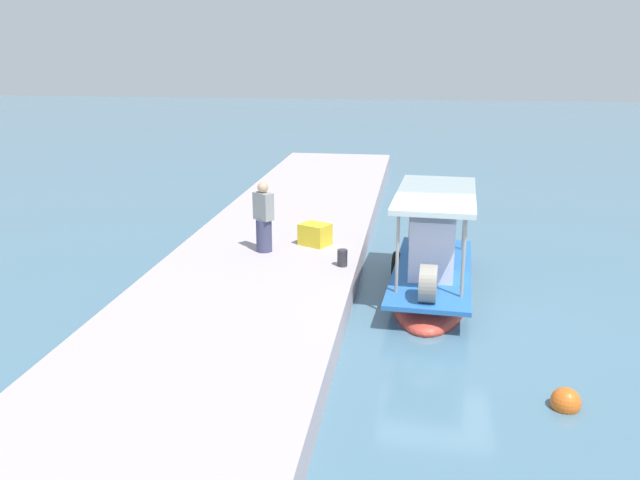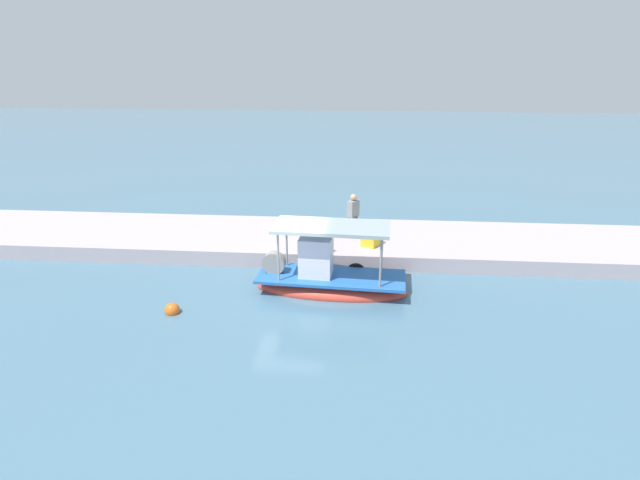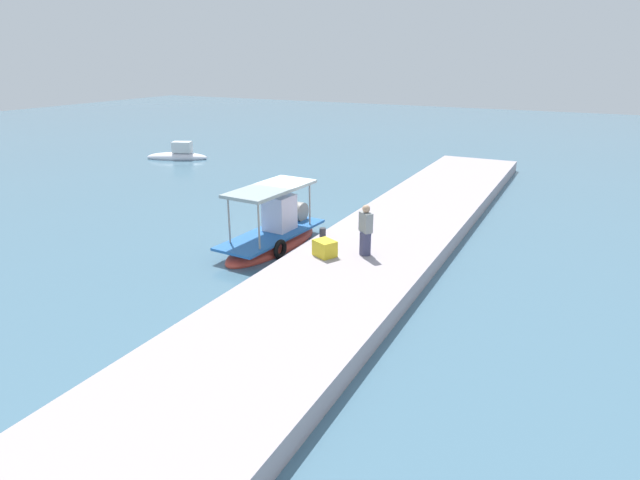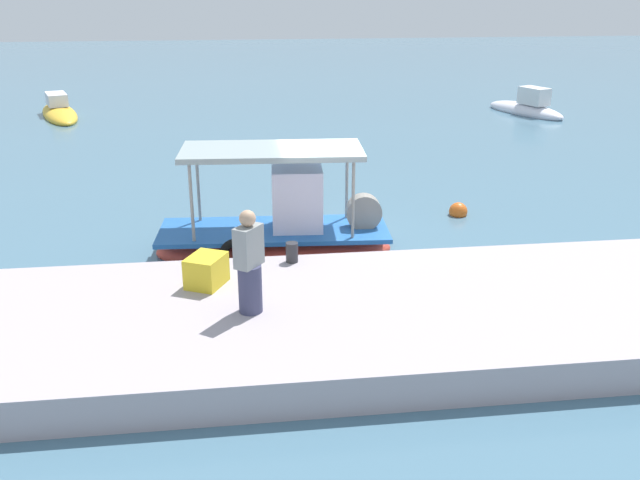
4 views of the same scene
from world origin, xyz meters
TOP-DOWN VIEW (x-y plane):
  - ground_plane at (0.00, 0.00)m, footprint 120.00×120.00m
  - dock_quay at (0.00, -4.28)m, footprint 36.00×4.70m
  - main_fishing_boat at (-1.34, -0.18)m, footprint 5.43×2.12m
  - fisherman_near_bollard at (-2.09, -4.35)m, footprint 0.55×0.57m
  - mooring_bollard at (-1.22, -2.27)m, footprint 0.24×0.24m
  - cargo_crate at (-2.85, -3.17)m, footprint 0.83×0.90m
  - marker_buoy at (3.54, 1.90)m, footprint 0.49×0.49m
  - moored_boat_near at (11.26, 15.77)m, footprint 2.91×4.58m
  - moored_boat_mid at (-10.04, 17.91)m, footprint 3.03×5.49m

SIDE VIEW (x-z plane):
  - ground_plane at x=0.00m, z-range 0.00..0.00m
  - marker_buoy at x=3.54m, z-range -0.15..0.34m
  - moored_boat_mid at x=-10.04m, z-range -0.44..0.78m
  - moored_boat_near at x=11.26m, z-range -0.51..0.99m
  - dock_quay at x=0.00m, z-range 0.00..0.62m
  - main_fishing_boat at x=-1.34m, z-range -0.94..1.83m
  - mooring_bollard at x=-1.22m, z-range 0.62..1.02m
  - cargo_crate at x=-2.85m, z-range 0.62..1.18m
  - fisherman_near_bollard at x=-2.09m, z-range 0.54..2.31m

